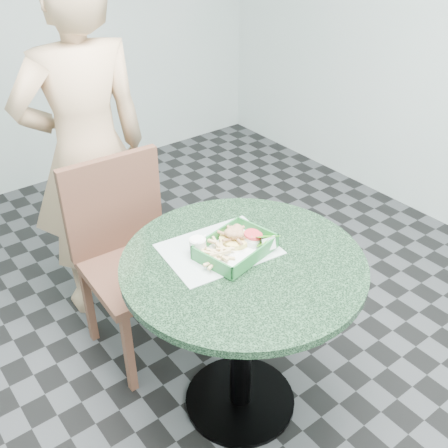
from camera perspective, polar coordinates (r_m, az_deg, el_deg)
floor at (r=2.43m, az=1.73°, el=-18.65°), size 4.00×5.00×0.02m
cafe_table at (r=2.01m, az=2.01°, el=-8.28°), size 0.89×0.89×0.75m
dining_chair at (r=2.40m, az=-10.26°, el=-2.41°), size 0.46×0.46×0.93m
diner_person at (r=2.48m, az=-15.02°, el=9.86°), size 0.74×0.52×1.95m
placemat at (r=1.95m, az=-0.56°, el=-3.22°), size 0.43×0.35×0.00m
food_basket at (r=1.92m, az=1.24°, el=-3.29°), size 0.27×0.20×0.05m
crab_sandwich at (r=1.94m, az=1.48°, el=-1.64°), size 0.12×0.12×0.07m
fries_pile at (r=1.90m, az=-1.39°, el=-2.91°), size 0.12×0.13×0.05m
sauce_ramekin at (r=1.92m, az=-2.78°, el=-2.02°), size 0.06×0.06×0.03m
garnish_cup at (r=1.93m, az=3.77°, el=-2.27°), size 0.11×0.10×0.04m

